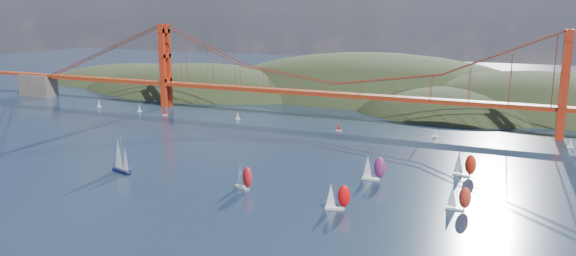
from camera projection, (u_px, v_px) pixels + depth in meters
The scene contains 16 objects.
ground at pixel (138, 226), 171.04m from camera, with size 1200.00×1200.00×0.00m, color black.
headlands at pixel (439, 118), 404.25m from camera, with size 725.00×225.00×96.00m.
bridge at pixel (333, 66), 325.76m from camera, with size 552.00×12.00×55.00m.
sloop_navy at pixel (120, 156), 225.65m from camera, with size 10.40×7.18×15.41m.
racer_0 at pixel (244, 176), 205.42m from camera, with size 8.88×6.34×9.97m.
racer_1 at pixel (337, 196), 183.93m from camera, with size 8.60×5.33×9.62m.
racer_2 at pixel (458, 197), 183.74m from camera, with size 7.97×3.26×9.14m.
racer_3 at pixel (464, 164), 220.85m from camera, with size 9.16×4.97×10.27m.
racer_rwb at pixel (373, 168), 215.96m from camera, with size 9.10×3.77×10.41m.
distant_boat_0 at pixel (99, 103), 377.05m from camera, with size 3.00×2.00×4.70m.
distant_boat_1 at pixel (139, 108), 360.41m from camera, with size 3.00×2.00×4.70m.
distant_boat_2 at pixel (165, 111), 347.54m from camera, with size 3.00×2.00×4.70m.
distant_boat_3 at pixel (238, 115), 334.94m from camera, with size 3.00×2.00×4.70m.
distant_boat_4 at pixel (571, 143), 265.98m from camera, with size 3.00×2.00×4.70m.
distant_boat_8 at pixel (436, 133), 288.49m from camera, with size 3.00×2.00×4.70m.
distant_boat_9 at pixel (339, 127), 303.20m from camera, with size 3.00×2.00×4.70m.
Camera 1 is at (107.38, -128.43, 64.91)m, focal length 35.00 mm.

